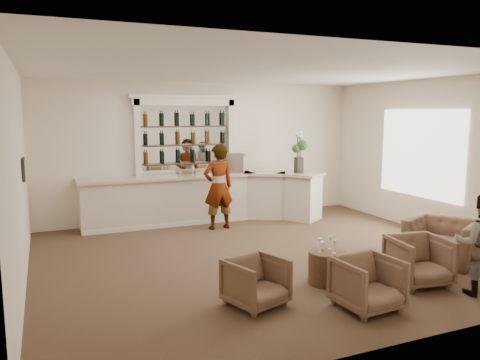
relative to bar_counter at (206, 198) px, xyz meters
name	(u,v)px	position (x,y,z in m)	size (l,w,h in m)	color
ground	(267,256)	(0.16, -3.00, -0.57)	(8.00, 8.00, 0.00)	brown
room_shell	(259,126)	(0.33, -2.29, 1.77)	(8.04, 7.02, 3.32)	beige
bar_counter	(206,198)	(0.00, 0.00, 0.00)	(5.72, 1.80, 1.14)	beige
back_bar_alcove	(186,136)	(-0.34, 0.41, 1.46)	(2.64, 0.25, 3.00)	white
cocktail_table	(327,267)	(0.41, -4.55, -0.32)	(0.56, 0.56, 0.50)	brown
sommelier	(218,187)	(0.06, -0.72, 0.38)	(0.69, 0.46, 1.90)	gray
armchair_left	(256,282)	(-0.95, -4.90, -0.24)	(0.71, 0.73, 0.66)	brown
armchair_center	(368,283)	(0.37, -5.57, -0.22)	(0.75, 0.78, 0.71)	brown
armchair_right	(419,261)	(1.66, -5.13, -0.20)	(0.79, 0.81, 0.74)	brown
armchair_far	(442,240)	(2.86, -4.43, -0.20)	(1.14, 1.00, 0.74)	brown
espresso_machine	(232,163)	(0.71, 0.10, 0.81)	(0.56, 0.47, 0.49)	silver
flower_vase	(299,149)	(2.20, -0.56, 1.13)	(0.27, 0.27, 1.01)	black
wine_glass_bar_left	(193,171)	(-0.30, 0.00, 0.67)	(0.07, 0.07, 0.21)	white
wine_glass_bar_right	(210,170)	(0.14, 0.07, 0.67)	(0.07, 0.07, 0.21)	white
wine_glass_tbl_a	(319,245)	(0.29, -4.52, 0.03)	(0.07, 0.07, 0.21)	white
wine_glass_tbl_b	(330,243)	(0.51, -4.47, 0.03)	(0.07, 0.07, 0.21)	white
wine_glass_tbl_c	(334,247)	(0.45, -4.68, 0.03)	(0.07, 0.07, 0.21)	white
napkin_holder	(321,245)	(0.39, -4.41, -0.01)	(0.08, 0.08, 0.12)	white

